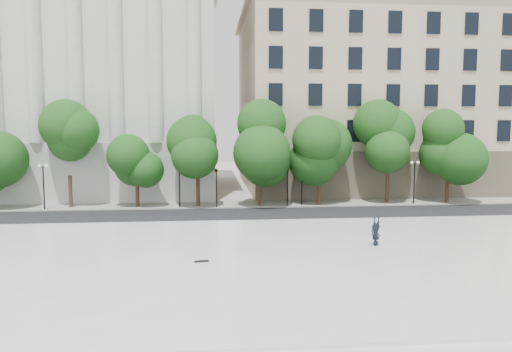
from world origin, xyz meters
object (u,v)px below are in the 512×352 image
object	(u,v)px
skateboard	(201,261)
traffic_light_west	(216,168)
traffic_light_east	(288,169)
person_lying	(376,242)

from	to	relation	value
skateboard	traffic_light_west	bearing A→B (deg)	75.52
skateboard	traffic_light_east	bearing A→B (deg)	57.48
person_lying	skateboard	distance (m)	10.72
traffic_light_east	skateboard	distance (m)	21.53
traffic_light_west	skateboard	size ratio (longest dim) A/B	5.52
traffic_light_west	person_lying	distance (m)	19.74
traffic_light_west	skateboard	distance (m)	20.14
traffic_light_east	person_lying	size ratio (longest dim) A/B	2.39
traffic_light_west	skateboard	xyz separation A→B (m)	(-1.13, -19.84, -3.23)
traffic_light_west	person_lying	xyz separation A→B (m)	(9.25, -17.17, -3.03)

